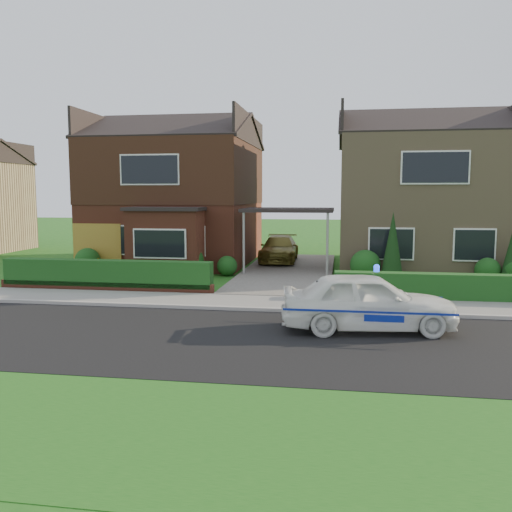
# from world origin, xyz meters

# --- Properties ---
(ground) EXTENTS (120.00, 120.00, 0.00)m
(ground) POSITION_xyz_m (0.00, 0.00, 0.00)
(ground) COLOR #195516
(ground) RESTS_ON ground
(road) EXTENTS (60.00, 6.00, 0.02)m
(road) POSITION_xyz_m (0.00, 0.00, 0.00)
(road) COLOR black
(road) RESTS_ON ground
(kerb) EXTENTS (60.00, 0.16, 0.12)m
(kerb) POSITION_xyz_m (0.00, 3.05, 0.06)
(kerb) COLOR #9E9993
(kerb) RESTS_ON ground
(sidewalk) EXTENTS (60.00, 2.00, 0.10)m
(sidewalk) POSITION_xyz_m (0.00, 4.10, 0.05)
(sidewalk) COLOR slate
(sidewalk) RESTS_ON ground
(grass_verge) EXTENTS (60.00, 4.00, 0.01)m
(grass_verge) POSITION_xyz_m (0.00, -5.00, 0.00)
(grass_verge) COLOR #195516
(grass_verge) RESTS_ON ground
(driveway) EXTENTS (3.80, 12.00, 0.12)m
(driveway) POSITION_xyz_m (0.00, 11.00, 0.06)
(driveway) COLOR #666059
(driveway) RESTS_ON ground
(house_left) EXTENTS (7.50, 9.53, 7.25)m
(house_left) POSITION_xyz_m (-5.78, 13.90, 3.81)
(house_left) COLOR brown
(house_left) RESTS_ON ground
(house_right) EXTENTS (7.50, 8.06, 7.25)m
(house_right) POSITION_xyz_m (5.80, 13.99, 3.66)
(house_right) COLOR #937B5A
(house_right) RESTS_ON ground
(carport_link) EXTENTS (3.80, 3.00, 2.77)m
(carport_link) POSITION_xyz_m (0.00, 10.95, 2.66)
(carport_link) COLOR black
(carport_link) RESTS_ON ground
(garage_door) EXTENTS (2.20, 0.10, 2.10)m
(garage_door) POSITION_xyz_m (-8.25, 9.96, 1.05)
(garage_door) COLOR olive
(garage_door) RESTS_ON ground
(dwarf_wall) EXTENTS (7.70, 0.25, 0.36)m
(dwarf_wall) POSITION_xyz_m (-5.80, 5.30, 0.18)
(dwarf_wall) COLOR brown
(dwarf_wall) RESTS_ON ground
(hedge_left) EXTENTS (7.50, 0.55, 0.90)m
(hedge_left) POSITION_xyz_m (-5.80, 5.45, 0.00)
(hedge_left) COLOR #123916
(hedge_left) RESTS_ON ground
(hedge_right) EXTENTS (7.50, 0.55, 0.80)m
(hedge_right) POSITION_xyz_m (5.80, 5.35, 0.00)
(hedge_right) COLOR #123916
(hedge_right) RESTS_ON ground
(shrub_left_far) EXTENTS (1.08, 1.08, 1.08)m
(shrub_left_far) POSITION_xyz_m (-8.50, 9.50, 0.54)
(shrub_left_far) COLOR #123916
(shrub_left_far) RESTS_ON ground
(shrub_left_mid) EXTENTS (1.32, 1.32, 1.32)m
(shrub_left_mid) POSITION_xyz_m (-4.00, 9.30, 0.66)
(shrub_left_mid) COLOR #123916
(shrub_left_mid) RESTS_ON ground
(shrub_left_near) EXTENTS (0.84, 0.84, 0.84)m
(shrub_left_near) POSITION_xyz_m (-2.40, 9.60, 0.42)
(shrub_left_near) COLOR #123916
(shrub_left_near) RESTS_ON ground
(shrub_right_near) EXTENTS (1.20, 1.20, 1.20)m
(shrub_right_near) POSITION_xyz_m (3.20, 9.40, 0.60)
(shrub_right_near) COLOR #123916
(shrub_right_near) RESTS_ON ground
(shrub_right_mid) EXTENTS (0.96, 0.96, 0.96)m
(shrub_right_mid) POSITION_xyz_m (7.80, 9.50, 0.48)
(shrub_right_mid) COLOR #123916
(shrub_right_mid) RESTS_ON ground
(conifer_a) EXTENTS (0.90, 0.90, 2.60)m
(conifer_a) POSITION_xyz_m (4.20, 9.20, 1.30)
(conifer_a) COLOR black
(conifer_a) RESTS_ON ground
(police_car) EXTENTS (3.93, 4.44, 1.62)m
(police_car) POSITION_xyz_m (2.92, 1.31, 0.73)
(police_car) COLOR white
(police_car) RESTS_ON ground
(driveway_car) EXTENTS (1.82, 4.25, 1.22)m
(driveway_car) POSITION_xyz_m (-0.72, 13.83, 0.73)
(driveway_car) COLOR olive
(driveway_car) RESTS_ON driveway
(potted_plant_a) EXTENTS (0.44, 0.35, 0.73)m
(potted_plant_a) POSITION_xyz_m (-3.17, 6.00, 0.36)
(potted_plant_a) COLOR gray
(potted_plant_a) RESTS_ON ground
(potted_plant_b) EXTENTS (0.50, 0.49, 0.70)m
(potted_plant_b) POSITION_xyz_m (-7.91, 9.00, 0.35)
(potted_plant_b) COLOR gray
(potted_plant_b) RESTS_ON ground
(potted_plant_c) EXTENTS (0.45, 0.45, 0.70)m
(potted_plant_c) POSITION_xyz_m (-6.66, 6.00, 0.35)
(potted_plant_c) COLOR gray
(potted_plant_c) RESTS_ON ground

